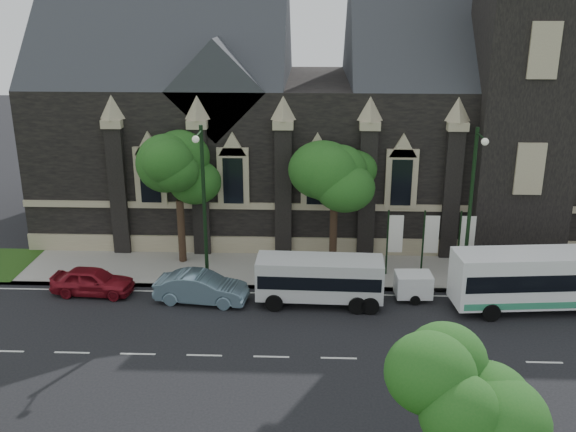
{
  "coord_description": "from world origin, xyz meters",
  "views": [
    {
      "loc": [
        1.73,
        -24.96,
        15.11
      ],
      "look_at": [
        0.51,
        6.0,
        4.6
      ],
      "focal_mm": 40.04,
      "sensor_mm": 36.0,
      "label": 1
    }
  ],
  "objects_px": {
    "tree_walk_right": "(338,170)",
    "tree_walk_left": "(182,170)",
    "tree_park_east": "(468,393)",
    "car_far_red": "(93,281)",
    "banner_flag_center": "(428,238)",
    "street_lamp_near": "(472,202)",
    "box_trailer": "(413,285)",
    "banner_flag_left": "(393,237)",
    "shuttle_bus": "(320,278)",
    "sedan": "(201,288)",
    "tour_coach": "(559,278)",
    "banner_flag_right": "(464,238)",
    "street_lamp_mid": "(203,199)"
  },
  "relations": [
    {
      "from": "tree_walk_right",
      "to": "tree_walk_left",
      "type": "relative_size",
      "value": 1.02
    },
    {
      "from": "tree_park_east",
      "to": "car_far_red",
      "type": "distance_m",
      "value": 22.67
    },
    {
      "from": "car_far_red",
      "to": "tree_park_east",
      "type": "bearing_deg",
      "value": -129.45
    },
    {
      "from": "tree_park_east",
      "to": "car_far_red",
      "type": "relative_size",
      "value": 1.43
    },
    {
      "from": "car_far_red",
      "to": "banner_flag_center",
      "type": "bearing_deg",
      "value": -76.78
    },
    {
      "from": "street_lamp_near",
      "to": "box_trailer",
      "type": "xyz_separation_m",
      "value": [
        -2.88,
        -0.99,
        -4.29
      ]
    },
    {
      "from": "tree_walk_right",
      "to": "banner_flag_left",
      "type": "xyz_separation_m",
      "value": [
        3.08,
        -1.71,
        -3.43
      ]
    },
    {
      "from": "banner_flag_left",
      "to": "box_trailer",
      "type": "xyz_separation_m",
      "value": [
        0.83,
        -2.9,
        -1.56
      ]
    },
    {
      "from": "banner_flag_left",
      "to": "box_trailer",
      "type": "bearing_deg",
      "value": -73.93
    },
    {
      "from": "banner_flag_center",
      "to": "shuttle_bus",
      "type": "height_order",
      "value": "banner_flag_center"
    },
    {
      "from": "tree_park_east",
      "to": "shuttle_bus",
      "type": "xyz_separation_m",
      "value": [
        -3.99,
        14.71,
        -3.16
      ]
    },
    {
      "from": "banner_flag_center",
      "to": "sedan",
      "type": "height_order",
      "value": "banner_flag_center"
    },
    {
      "from": "tour_coach",
      "to": "box_trailer",
      "type": "xyz_separation_m",
      "value": [
        -7.15,
        0.84,
        -0.89
      ]
    },
    {
      "from": "tree_park_east",
      "to": "banner_flag_center",
      "type": "distance_m",
      "value": 18.58
    },
    {
      "from": "banner_flag_left",
      "to": "car_far_red",
      "type": "relative_size",
      "value": 0.91
    },
    {
      "from": "tree_park_east",
      "to": "car_far_red",
      "type": "bearing_deg",
      "value": 136.4
    },
    {
      "from": "banner_flag_center",
      "to": "sedan",
      "type": "bearing_deg",
      "value": -163.48
    },
    {
      "from": "tree_park_east",
      "to": "shuttle_bus",
      "type": "bearing_deg",
      "value": 105.16
    },
    {
      "from": "banner_flag_left",
      "to": "banner_flag_right",
      "type": "xyz_separation_m",
      "value": [
        4.0,
        0.0,
        0.0
      ]
    },
    {
      "from": "tour_coach",
      "to": "sedan",
      "type": "bearing_deg",
      "value": 174.33
    },
    {
      "from": "tree_walk_right",
      "to": "tree_walk_left",
      "type": "bearing_deg",
      "value": -179.94
    },
    {
      "from": "banner_flag_right",
      "to": "shuttle_bus",
      "type": "xyz_separation_m",
      "value": [
        -8.1,
        -3.61,
        -0.93
      ]
    },
    {
      "from": "tree_walk_left",
      "to": "sedan",
      "type": "bearing_deg",
      "value": -71.42
    },
    {
      "from": "tree_walk_left",
      "to": "banner_flag_right",
      "type": "bearing_deg",
      "value": -6.04
    },
    {
      "from": "street_lamp_mid",
      "to": "street_lamp_near",
      "type": "bearing_deg",
      "value": 0.0
    },
    {
      "from": "tree_walk_right",
      "to": "tree_walk_left",
      "type": "height_order",
      "value": "tree_walk_right"
    },
    {
      "from": "tree_walk_right",
      "to": "box_trailer",
      "type": "relative_size",
      "value": 2.86
    },
    {
      "from": "tree_walk_left",
      "to": "car_far_red",
      "type": "xyz_separation_m",
      "value": [
        -4.2,
        -4.62,
        -4.99
      ]
    },
    {
      "from": "tour_coach",
      "to": "tree_park_east",
      "type": "bearing_deg",
      "value": -124.39
    },
    {
      "from": "tree_park_east",
      "to": "tree_walk_left",
      "type": "height_order",
      "value": "tree_walk_left"
    },
    {
      "from": "banner_flag_center",
      "to": "shuttle_bus",
      "type": "xyz_separation_m",
      "value": [
        -6.1,
        -3.61,
        -0.93
      ]
    },
    {
      "from": "banner_flag_center",
      "to": "car_far_red",
      "type": "height_order",
      "value": "banner_flag_center"
    },
    {
      "from": "tree_walk_right",
      "to": "car_far_red",
      "type": "distance_m",
      "value": 14.89
    },
    {
      "from": "street_lamp_mid",
      "to": "banner_flag_left",
      "type": "distance_m",
      "value": 10.81
    },
    {
      "from": "tour_coach",
      "to": "shuttle_bus",
      "type": "relative_size",
      "value": 1.66
    },
    {
      "from": "street_lamp_mid",
      "to": "tour_coach",
      "type": "relative_size",
      "value": 0.83
    },
    {
      "from": "banner_flag_center",
      "to": "tree_park_east",
      "type": "bearing_deg",
      "value": -96.57
    },
    {
      "from": "box_trailer",
      "to": "car_far_red",
      "type": "distance_m",
      "value": 17.12
    },
    {
      "from": "tree_walk_right",
      "to": "street_lamp_near",
      "type": "relative_size",
      "value": 0.87
    },
    {
      "from": "street_lamp_mid",
      "to": "banner_flag_center",
      "type": "bearing_deg",
      "value": 8.82
    },
    {
      "from": "street_lamp_near",
      "to": "banner_flag_left",
      "type": "bearing_deg",
      "value": 152.82
    },
    {
      "from": "box_trailer",
      "to": "sedan",
      "type": "bearing_deg",
      "value": -178.51
    },
    {
      "from": "tour_coach",
      "to": "shuttle_bus",
      "type": "distance_m",
      "value": 12.08
    },
    {
      "from": "banner_flag_right",
      "to": "tour_coach",
      "type": "distance_m",
      "value": 5.5
    },
    {
      "from": "tree_walk_right",
      "to": "banner_flag_right",
      "type": "bearing_deg",
      "value": -13.6
    },
    {
      "from": "sedan",
      "to": "car_far_red",
      "type": "relative_size",
      "value": 1.1
    },
    {
      "from": "banner_flag_right",
      "to": "box_trailer",
      "type": "distance_m",
      "value": 4.57
    },
    {
      "from": "tree_walk_left",
      "to": "street_lamp_near",
      "type": "height_order",
      "value": "street_lamp_near"
    },
    {
      "from": "tree_park_east",
      "to": "box_trailer",
      "type": "xyz_separation_m",
      "value": [
        0.95,
        15.43,
        -3.8
      ]
    },
    {
      "from": "street_lamp_near",
      "to": "banner_flag_center",
      "type": "xyz_separation_m",
      "value": [
        -1.71,
        1.91,
        -2.73
      ]
    }
  ]
}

